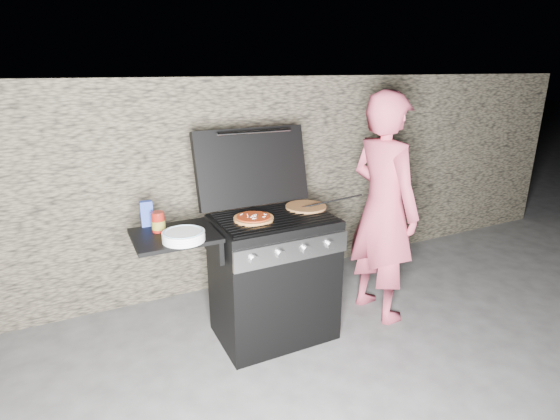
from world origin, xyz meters
name	(u,v)px	position (x,y,z in m)	size (l,w,h in m)	color
ground	(274,333)	(0.00, 0.00, 0.00)	(50.00, 50.00, 0.00)	#484644
stone_wall	(222,183)	(0.00, 1.05, 0.90)	(8.00, 0.35, 1.80)	#81765C
gas_grill	(241,285)	(-0.25, 0.00, 0.46)	(1.34, 0.79, 0.91)	black
pizza_topped	(254,218)	(-0.15, 0.00, 0.93)	(0.26, 0.26, 0.03)	#E4A550
pizza_plain	(306,207)	(0.29, 0.07, 0.92)	(0.29, 0.29, 0.02)	#B28B4A
sauce_jar	(158,222)	(-0.75, 0.08, 0.97)	(0.08, 0.08, 0.13)	maroon
blue_carton	(147,214)	(-0.79, 0.21, 0.98)	(0.08, 0.04, 0.16)	#273B99
plate_stack	(184,236)	(-0.65, -0.14, 0.93)	(0.25, 0.25, 0.06)	white
person	(383,209)	(0.87, -0.08, 0.86)	(0.63, 0.41, 1.73)	#CE4C62
tongs	(329,201)	(0.44, 0.00, 0.96)	(0.01, 0.01, 0.48)	black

